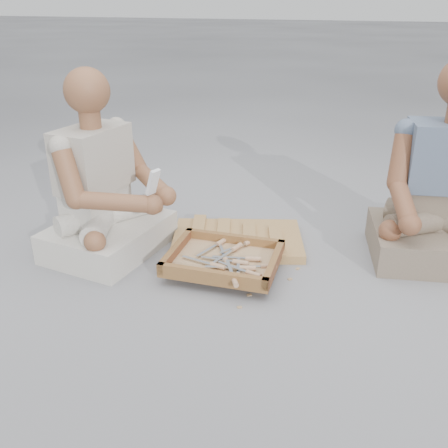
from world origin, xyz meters
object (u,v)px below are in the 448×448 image
at_px(carved_panel, 237,240).
at_px(companion, 444,197).
at_px(tool_tray, 224,260).
at_px(craftsman, 104,194).

bearing_deg(carved_panel, companion, 12.06).
bearing_deg(companion, tool_tray, 16.86).
height_order(carved_panel, craftsman, craftsman).
height_order(tool_tray, craftsman, craftsman).
bearing_deg(tool_tray, carved_panel, 97.29).
bearing_deg(craftsman, companion, 113.50).
xyz_separation_m(tool_tray, craftsman, (-0.61, 0.01, 0.23)).
relative_size(carved_panel, companion, 0.70).
bearing_deg(companion, craftsman, 5.62).
bearing_deg(carved_panel, craftsman, -153.50).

